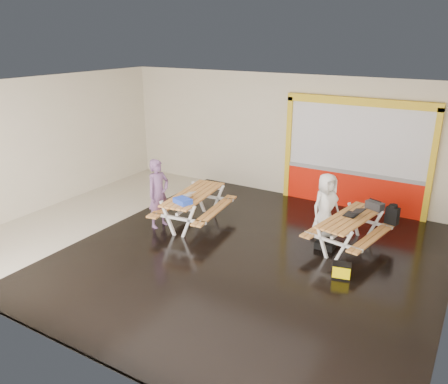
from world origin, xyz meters
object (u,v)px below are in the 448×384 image
Objects in this scene: laptop_left at (186,196)px; fluke_bag at (342,271)px; person_right at (326,206)px; toolbox at (375,206)px; picnic_table_right at (350,225)px; person_left at (158,194)px; dark_case at (325,245)px; backpack at (392,214)px; picnic_table_left at (194,201)px; laptop_right at (354,213)px; blue_pouch at (183,201)px.

laptop_left reaches higher than fluke_bag.
person_right is 1.08m from toolbox.
toolbox is at bearing -36.09° from person_right.
person_left reaches higher than picnic_table_right.
person_left is at bearing -166.99° from dark_case.
toolbox is 0.96× the size of backpack.
picnic_table_left is 4.24m from toolbox.
laptop_right is 1.10× the size of blue_pouch.
backpack is (0.72, 0.79, 0.11)m from picnic_table_right.
person_right is 1.96m from fluke_bag.
person_right is 3.50× the size of laptop_right.
picnic_table_left is 4.61m from backpack.
picnic_table_left is 5.14× the size of toolbox.
toolbox is 2.18m from fluke_bag.
toolbox is at bearing 23.28° from laptop_left.
backpack is (4.22, 2.11, -0.19)m from blue_pouch.
laptop_right is (0.68, -0.15, 0.02)m from person_right.
person_left is at bearing 140.24° from person_right.
picnic_table_right is at bearing 20.69° from blue_pouch.
person_left is 3.87× the size of toolbox.
fluke_bag is at bearing -10.26° from picnic_table_left.
picnic_table_right is 5.40× the size of blue_pouch.
picnic_table_left is 1.05× the size of picnic_table_right.
blue_pouch reaches higher than picnic_table_left.
picnic_table_right is at bearing 15.25° from laptop_left.
picnic_table_left is at bearing -161.19° from toolbox.
toolbox reaches higher than laptop_right.
blue_pouch is 3.34m from dark_case.
laptop_left is at bearing -156.72° from toolbox.
fluke_bag is (4.58, -0.17, -0.68)m from person_left.
backpack is 1.67m from dark_case.
laptop_right is 1.11× the size of fluke_bag.
laptop_left is 0.36m from blue_pouch.
laptop_right is at bearing -63.14° from person_left.
picnic_table_left is at bearing 103.88° from blue_pouch.
picnic_table_left reaches higher than dark_case.
person_left is at bearing 177.93° from fluke_bag.
blue_pouch is at bearing 179.45° from fluke_bag.
toolbox is (0.30, 0.61, 0.03)m from laptop_right.
backpack is at bearing -58.34° from person_left.
laptop_left is at bearing 174.67° from fluke_bag.
backpack is 1.17× the size of fluke_bag.
picnic_table_right reaches higher than dark_case.
picnic_table_left is 5.73× the size of fluke_bag.
person_right reaches higher than fluke_bag.
person_left is 3.71× the size of backpack.
fluke_bag is (3.94, -0.71, -0.45)m from picnic_table_left.
person_right reaches higher than toolbox.
blue_pouch is 4.35m from toolbox.
laptop_left reaches higher than blue_pouch.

